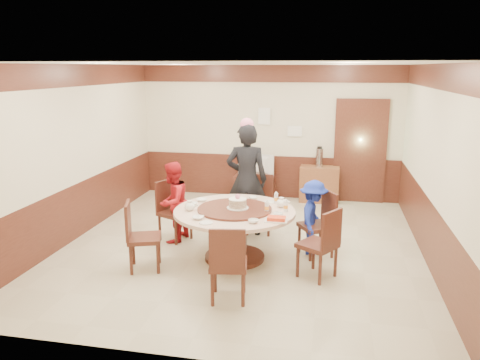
% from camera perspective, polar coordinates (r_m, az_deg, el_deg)
% --- Properties ---
extents(room, '(6.00, 6.04, 2.84)m').
position_cam_1_polar(room, '(7.17, 0.35, 0.10)').
color(room, '#C2B89B').
rests_on(room, ground).
extents(banquet_table, '(1.75, 1.75, 0.78)m').
position_cam_1_polar(banquet_table, '(6.81, -0.66, -5.42)').
color(banquet_table, '#492016').
rests_on(banquet_table, ground).
extents(chair_0, '(0.61, 0.60, 0.97)m').
position_cam_1_polar(chair_0, '(7.12, 9.39, -6.69)').
color(chair_0, '#492016').
rests_on(chair_0, ground).
extents(chair_1, '(0.46, 0.46, 0.97)m').
position_cam_1_polar(chair_1, '(8.00, 2.37, -4.24)').
color(chair_1, '#492016').
rests_on(chair_1, ground).
extents(chair_2, '(0.59, 0.59, 0.97)m').
position_cam_1_polar(chair_2, '(7.73, -8.02, -5.01)').
color(chair_2, '#492016').
rests_on(chair_2, ground).
extents(chair_3, '(0.56, 0.56, 0.97)m').
position_cam_1_polar(chair_3, '(6.69, -11.70, -8.15)').
color(chair_3, '#492016').
rests_on(chair_3, ground).
extents(chair_4, '(0.51, 0.51, 0.97)m').
position_cam_1_polar(chair_4, '(5.73, -1.43, -11.68)').
color(chair_4, '#492016').
rests_on(chair_4, ground).
extents(chair_5, '(0.61, 0.61, 0.97)m').
position_cam_1_polar(chair_5, '(6.39, 9.53, -9.10)').
color(chair_5, '#492016').
rests_on(chair_5, ground).
extents(person_standing, '(0.72, 0.51, 1.87)m').
position_cam_1_polar(person_standing, '(7.75, 0.82, 0.04)').
color(person_standing, black).
rests_on(person_standing, ground).
extents(person_red, '(0.60, 0.71, 1.30)m').
position_cam_1_polar(person_red, '(7.56, -8.20, -2.68)').
color(person_red, red).
rests_on(person_red, ground).
extents(person_blue, '(0.48, 0.76, 1.13)m').
position_cam_1_polar(person_blue, '(7.08, 8.91, -4.56)').
color(person_blue, '#182B9B').
rests_on(person_blue, ground).
extents(birthday_cake, '(0.31, 0.31, 0.21)m').
position_cam_1_polar(birthday_cake, '(6.71, -0.29, -2.85)').
color(birthday_cake, white).
rests_on(birthday_cake, banquet_table).
extents(teapot_left, '(0.17, 0.15, 0.13)m').
position_cam_1_polar(teapot_left, '(6.75, -6.14, -3.22)').
color(teapot_left, white).
rests_on(teapot_left, banquet_table).
extents(teapot_right, '(0.17, 0.15, 0.13)m').
position_cam_1_polar(teapot_right, '(6.90, 5.07, -2.82)').
color(teapot_right, white).
rests_on(teapot_right, banquet_table).
extents(bowl_0, '(0.15, 0.15, 0.04)m').
position_cam_1_polar(bowl_0, '(7.20, -4.67, -2.45)').
color(bowl_0, white).
rests_on(bowl_0, banquet_table).
extents(bowl_1, '(0.14, 0.14, 0.04)m').
position_cam_1_polar(bowl_1, '(6.20, 1.66, -5.04)').
color(bowl_1, white).
rests_on(bowl_1, banquet_table).
extents(bowl_2, '(0.16, 0.16, 0.04)m').
position_cam_1_polar(bowl_2, '(6.37, -5.13, -4.60)').
color(bowl_2, white).
rests_on(bowl_2, banquet_table).
extents(bowl_3, '(0.14, 0.14, 0.04)m').
position_cam_1_polar(bowl_3, '(6.50, 4.67, -4.20)').
color(bowl_3, white).
rests_on(bowl_3, banquet_table).
extents(bowl_4, '(0.15, 0.15, 0.04)m').
position_cam_1_polar(bowl_4, '(7.01, -5.77, -2.91)').
color(bowl_4, white).
rests_on(bowl_4, banquet_table).
extents(bowl_5, '(0.14, 0.14, 0.04)m').
position_cam_1_polar(bowl_5, '(7.29, 1.62, -2.19)').
color(bowl_5, white).
rests_on(bowl_5, banquet_table).
extents(saucer_near, '(0.18, 0.18, 0.01)m').
position_cam_1_polar(saucer_near, '(6.20, -4.18, -5.23)').
color(saucer_near, white).
rests_on(saucer_near, banquet_table).
extents(saucer_far, '(0.18, 0.18, 0.01)m').
position_cam_1_polar(saucer_far, '(7.14, 3.70, -2.66)').
color(saucer_far, white).
rests_on(saucer_far, banquet_table).
extents(shrimp_platter, '(0.30, 0.20, 0.06)m').
position_cam_1_polar(shrimp_platter, '(6.27, 4.46, -4.80)').
color(shrimp_platter, white).
rests_on(shrimp_platter, banquet_table).
extents(bottle_0, '(0.06, 0.06, 0.16)m').
position_cam_1_polar(bottle_0, '(6.61, 3.29, -3.32)').
color(bottle_0, white).
rests_on(bottle_0, banquet_table).
extents(bottle_1, '(0.06, 0.06, 0.16)m').
position_cam_1_polar(bottle_1, '(6.68, 5.60, -3.19)').
color(bottle_1, white).
rests_on(bottle_1, banquet_table).
extents(bottle_2, '(0.06, 0.06, 0.16)m').
position_cam_1_polar(bottle_2, '(7.06, 4.42, -2.25)').
color(bottle_2, white).
rests_on(bottle_2, banquet_table).
extents(tv_stand, '(0.85, 0.45, 0.50)m').
position_cam_1_polar(tv_stand, '(10.03, 1.76, -0.87)').
color(tv_stand, '#492016').
rests_on(tv_stand, ground).
extents(television, '(0.81, 0.24, 0.46)m').
position_cam_1_polar(television, '(9.92, 1.78, 1.82)').
color(television, gray).
rests_on(television, tv_stand).
extents(side_cabinet, '(0.80, 0.40, 0.75)m').
position_cam_1_polar(side_cabinet, '(9.90, 9.62, -0.50)').
color(side_cabinet, brown).
rests_on(side_cabinet, ground).
extents(thermos, '(0.15, 0.15, 0.38)m').
position_cam_1_polar(thermos, '(9.78, 9.65, 2.72)').
color(thermos, silver).
rests_on(thermos, side_cabinet).
extents(notice_left, '(0.25, 0.00, 0.35)m').
position_cam_1_polar(notice_left, '(9.94, 2.97, 7.78)').
color(notice_left, white).
rests_on(notice_left, room).
extents(notice_right, '(0.30, 0.00, 0.22)m').
position_cam_1_polar(notice_right, '(9.90, 6.69, 5.94)').
color(notice_right, white).
rests_on(notice_right, room).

